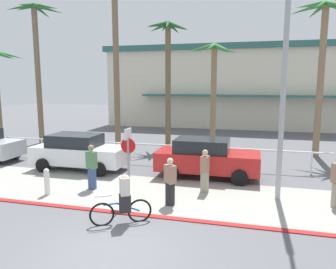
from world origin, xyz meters
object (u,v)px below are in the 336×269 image
bollard_0 (47,181)px  car_red_2 (206,158)px  palm_tree_5 (323,38)px  cyclist_blue_0 (123,201)px  palm_tree_2 (115,31)px  palm_tree_3 (168,51)px  palm_tree_4 (214,69)px  pedestrian_2 (92,169)px  car_white_1 (79,152)px  streetlight_curb (285,76)px  stop_sign_bike_lane (128,154)px  pedestrian_0 (170,184)px  pedestrian_3 (205,173)px  palm_tree_1 (37,40)px

bollard_0 → car_red_2: (5.30, 3.78, 0.35)m
palm_tree_5 → cyclist_blue_0: size_ratio=5.23×
palm_tree_2 → palm_tree_3: bearing=38.9°
palm_tree_4 → cyclist_blue_0: (-1.04, -12.36, -4.22)m
palm_tree_5 → pedestrian_2: size_ratio=4.82×
palm_tree_4 → car_white_1: palm_tree_4 is taller
streetlight_curb → palm_tree_5: (2.51, 8.11, 2.15)m
stop_sign_bike_lane → cyclist_blue_0: (0.49, -1.67, -0.98)m
stop_sign_bike_lane → pedestrian_0: (1.45, 0.06, -0.93)m
palm_tree_3 → cyclist_blue_0: size_ratio=4.98×
palm_tree_5 → car_white_1: (-11.34, -6.05, -5.55)m
palm_tree_3 → palm_tree_5: 9.06m
palm_tree_4 → pedestrian_2: size_ratio=3.74×
car_red_2 → pedestrian_3: size_ratio=2.69×
car_white_1 → cyclist_blue_0: 6.68m
bollard_0 → cyclist_blue_0: (3.64, -1.56, 0.18)m
palm_tree_4 → pedestrian_0: size_ratio=4.00×
palm_tree_4 → palm_tree_3: bearing=178.1°
bollard_0 → palm_tree_3: bearing=81.2°
palm_tree_1 → car_white_1: (6.06, -5.64, -5.97)m
palm_tree_5 → pedestrian_0: 12.53m
palm_tree_3 → pedestrian_3: bearing=-67.2°
streetlight_curb → palm_tree_1: (-14.89, 7.70, 2.57)m
palm_tree_2 → palm_tree_5: palm_tree_2 is taller
palm_tree_3 → car_white_1: size_ratio=1.82×
palm_tree_3 → pedestrian_0: palm_tree_3 is taller
streetlight_curb → pedestrian_2: bearing=-176.5°
car_white_1 → pedestrian_0: 6.27m
palm_tree_3 → stop_sign_bike_lane: bearing=-82.3°
palm_tree_2 → palm_tree_1: bearing=175.7°
palm_tree_4 → car_white_1: bearing=-126.4°
palm_tree_5 → palm_tree_4: bearing=168.3°
streetlight_curb → pedestrian_3: (-2.61, 0.33, -3.52)m
palm_tree_2 → cyclist_blue_0: (4.66, -10.28, -6.47)m
palm_tree_1 → palm_tree_2: 5.77m
palm_tree_1 → cyclist_blue_0: size_ratio=5.74×
car_red_2 → car_white_1: bearing=-177.4°
streetlight_curb → pedestrian_0: size_ratio=4.60×
stop_sign_bike_lane → pedestrian_0: size_ratio=1.57×
palm_tree_1 → car_red_2: 14.48m
cyclist_blue_0 → pedestrian_2: bearing=132.5°
cyclist_blue_0 → car_red_2: bearing=72.8°
streetlight_curb → palm_tree_3: 11.57m
bollard_0 → streetlight_curb: 9.08m
palm_tree_3 → car_white_1: 9.35m
pedestrian_0 → pedestrian_3: pedestrian_3 is taller
stop_sign_bike_lane → pedestrian_2: size_ratio=1.47×
bollard_0 → car_white_1: size_ratio=0.23×
palm_tree_2 → palm_tree_3: size_ratio=1.26×
palm_tree_1 → car_red_2: size_ratio=2.09×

